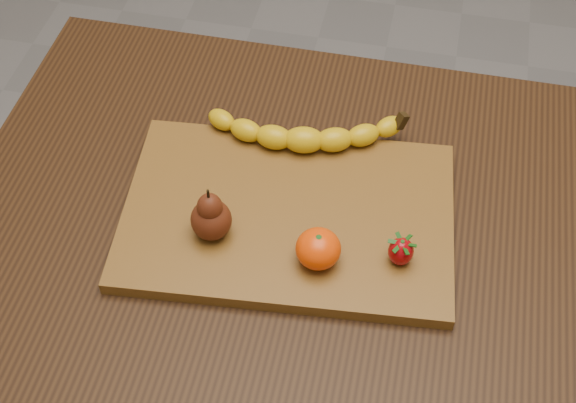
% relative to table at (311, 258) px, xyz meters
% --- Properties ---
extents(table, '(1.00, 0.70, 0.76)m').
position_rel_table_xyz_m(table, '(0.00, 0.00, 0.00)').
color(table, black).
rests_on(table, ground).
extents(cutting_board, '(0.48, 0.34, 0.02)m').
position_rel_table_xyz_m(cutting_board, '(-0.03, -0.01, 0.11)').
color(cutting_board, brown).
rests_on(cutting_board, table).
extents(banana, '(0.26, 0.10, 0.04)m').
position_rel_table_xyz_m(banana, '(-0.03, 0.11, 0.14)').
color(banana, '#D2AA09').
rests_on(banana, cutting_board).
extents(pear, '(0.07, 0.07, 0.09)m').
position_rel_table_xyz_m(pear, '(-0.12, -0.07, 0.16)').
color(pear, '#4F1D0C').
rests_on(pear, cutting_board).
extents(mandarin, '(0.08, 0.08, 0.05)m').
position_rel_table_xyz_m(mandarin, '(0.02, -0.08, 0.14)').
color(mandarin, '#E93D02').
rests_on(mandarin, cutting_board).
extents(strawberry, '(0.03, 0.03, 0.04)m').
position_rel_table_xyz_m(strawberry, '(0.13, -0.06, 0.14)').
color(strawberry, '#950409').
rests_on(strawberry, cutting_board).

